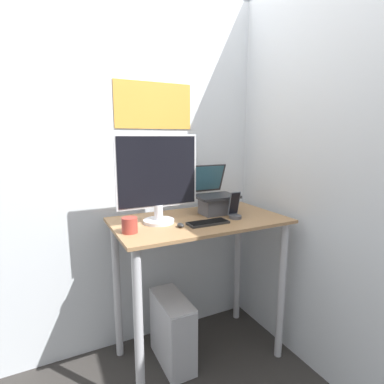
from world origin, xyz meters
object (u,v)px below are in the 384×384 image
(laptop, at_px, (214,200))
(cell_phone, at_px, (235,211))
(keyboard, at_px, (208,223))
(monitor, at_px, (158,180))
(computer_tower, at_px, (172,331))
(mouse, at_px, (180,225))

(laptop, relative_size, cell_phone, 1.88)
(keyboard, height_order, cell_phone, cell_phone)
(monitor, bearing_deg, computer_tower, -10.17)
(laptop, height_order, mouse, laptop)
(laptop, height_order, cell_phone, laptop)
(laptop, distance_m, computer_tower, 0.92)
(mouse, bearing_deg, cell_phone, 3.72)
(computer_tower, bearing_deg, keyboard, -39.04)
(monitor, height_order, keyboard, monitor)
(laptop, xyz_separation_m, keyboard, (-0.17, -0.21, -0.09))
(keyboard, distance_m, mouse, 0.18)
(laptop, height_order, keyboard, laptop)
(cell_phone, xyz_separation_m, computer_tower, (-0.40, 0.11, -0.80))
(laptop, bearing_deg, computer_tower, -169.85)
(cell_phone, height_order, computer_tower, cell_phone)
(monitor, distance_m, cell_phone, 0.54)
(keyboard, bearing_deg, computer_tower, 140.96)
(laptop, relative_size, mouse, 5.68)
(mouse, bearing_deg, keyboard, -3.38)
(mouse, relative_size, computer_tower, 0.12)
(mouse, height_order, cell_phone, cell_phone)
(computer_tower, bearing_deg, laptop, 10.15)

